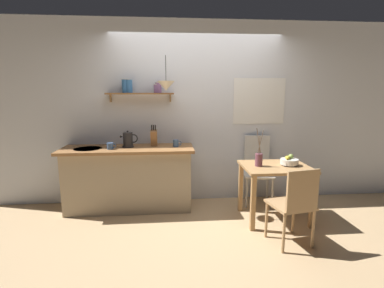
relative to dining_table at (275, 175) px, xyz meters
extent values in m
plane|color=tan|center=(-0.95, 0.20, -0.60)|extent=(14.00, 14.00, 0.00)
cube|color=silver|center=(-0.75, 0.85, 0.75)|extent=(6.80, 0.10, 2.70)
cube|color=white|center=(0.00, 0.79, 0.93)|extent=(0.79, 0.01, 0.69)
cube|color=silver|center=(0.00, 0.79, 0.93)|extent=(0.73, 0.01, 0.63)
cube|color=tan|center=(-1.95, 0.52, -0.17)|extent=(1.74, 0.52, 0.86)
cube|color=#9E6B3D|center=(-1.95, 0.50, 0.29)|extent=(1.83, 0.63, 0.04)
cylinder|color=#B7BABF|center=(-2.49, 0.48, 0.30)|extent=(0.38, 0.38, 0.01)
cube|color=brown|center=(-1.77, 0.69, 1.05)|extent=(0.96, 0.18, 0.02)
cube|color=#99754C|center=(-2.20, 0.77, 0.99)|extent=(0.02, 0.06, 0.12)
cube|color=#99754C|center=(-1.34, 0.77, 0.99)|extent=(0.02, 0.06, 0.12)
cylinder|color=#3366A3|center=(-1.98, 0.69, 1.15)|extent=(0.09, 0.09, 0.18)
cylinder|color=silver|center=(-1.98, 0.69, 1.25)|extent=(0.09, 0.09, 0.01)
cylinder|color=#3366A3|center=(-1.93, 0.69, 1.15)|extent=(0.10, 0.10, 0.18)
cylinder|color=silver|center=(-1.93, 0.69, 1.25)|extent=(0.10, 0.10, 0.01)
cylinder|color=#7F5689|center=(-1.54, 0.69, 1.12)|extent=(0.08, 0.08, 0.11)
cylinder|color=silver|center=(-1.54, 0.69, 1.18)|extent=(0.08, 0.08, 0.01)
cylinder|color=#7F5689|center=(-1.51, 0.69, 1.13)|extent=(0.09, 0.09, 0.14)
cylinder|color=silver|center=(-1.51, 0.69, 1.20)|extent=(0.10, 0.10, 0.01)
cube|color=tan|center=(0.00, 0.00, 0.12)|extent=(0.85, 0.70, 0.03)
cube|color=tan|center=(-0.38, -0.30, -0.25)|extent=(0.06, 0.06, 0.70)
cube|color=tan|center=(0.38, -0.30, -0.25)|extent=(0.06, 0.06, 0.70)
cube|color=tan|center=(-0.38, 0.30, -0.25)|extent=(0.06, 0.06, 0.70)
cube|color=tan|center=(0.38, 0.30, -0.25)|extent=(0.06, 0.06, 0.70)
cube|color=tan|center=(-0.05, -0.61, -0.15)|extent=(0.49, 0.48, 0.03)
cube|color=tan|center=(-0.02, -0.80, 0.08)|extent=(0.37, 0.10, 0.43)
cylinder|color=tan|center=(0.09, -0.41, -0.38)|extent=(0.03, 0.03, 0.43)
cylinder|color=tan|center=(-0.27, -0.48, -0.38)|extent=(0.03, 0.03, 0.43)
cylinder|color=tan|center=(0.16, -0.75, -0.38)|extent=(0.03, 0.03, 0.43)
cylinder|color=tan|center=(-0.20, -0.82, -0.38)|extent=(0.03, 0.03, 0.43)
cube|color=silver|center=(-0.05, 0.54, -0.15)|extent=(0.48, 0.46, 0.03)
cube|color=silver|center=(-0.03, 0.73, 0.14)|extent=(0.38, 0.08, 0.55)
cylinder|color=silver|center=(-0.26, 0.39, -0.38)|extent=(0.03, 0.03, 0.44)
cylinder|color=silver|center=(0.11, 0.34, -0.38)|extent=(0.03, 0.03, 0.44)
cylinder|color=silver|center=(-0.21, 0.74, -0.38)|extent=(0.03, 0.03, 0.44)
cylinder|color=silver|center=(0.16, 0.68, -0.38)|extent=(0.03, 0.03, 0.44)
cylinder|color=silver|center=(0.18, 0.01, 0.14)|extent=(0.10, 0.10, 0.01)
cylinder|color=silver|center=(0.18, 0.01, 0.18)|extent=(0.23, 0.23, 0.07)
ellipsoid|color=yellow|center=(0.15, 0.01, 0.23)|extent=(0.11, 0.14, 0.04)
sphere|color=#8EA84C|center=(0.22, 0.05, 0.24)|extent=(0.07, 0.07, 0.07)
cylinder|color=brown|center=(-0.23, 0.00, 0.21)|extent=(0.09, 0.09, 0.16)
cylinder|color=brown|center=(-0.24, 0.01, 0.46)|extent=(0.07, 0.03, 0.33)
cylinder|color=brown|center=(-0.23, 0.00, 0.41)|extent=(0.01, 0.03, 0.24)
cylinder|color=brown|center=(-0.22, -0.01, 0.45)|extent=(0.07, 0.03, 0.30)
cylinder|color=black|center=(-1.95, 0.52, 0.31)|extent=(0.16, 0.16, 0.02)
cylinder|color=#232326|center=(-1.95, 0.52, 0.42)|extent=(0.13, 0.13, 0.19)
sphere|color=black|center=(-1.95, 0.52, 0.53)|extent=(0.02, 0.02, 0.02)
cone|color=#232326|center=(-2.03, 0.52, 0.46)|extent=(0.04, 0.04, 0.04)
torus|color=black|center=(-1.87, 0.52, 0.43)|extent=(0.12, 0.02, 0.12)
cube|color=#9E6B3D|center=(-1.59, 0.61, 0.42)|extent=(0.09, 0.16, 0.23)
cylinder|color=black|center=(-1.61, 0.57, 0.57)|extent=(0.02, 0.03, 0.08)
cylinder|color=black|center=(-1.59, 0.57, 0.57)|extent=(0.02, 0.03, 0.08)
cylinder|color=black|center=(-1.56, 0.57, 0.57)|extent=(0.02, 0.03, 0.08)
cylinder|color=#3D5B89|center=(-2.17, 0.40, 0.35)|extent=(0.09, 0.09, 0.09)
torus|color=#3D5B89|center=(-2.12, 0.40, 0.35)|extent=(0.06, 0.01, 0.06)
cylinder|color=#3D5B89|center=(-1.28, 0.50, 0.36)|extent=(0.08, 0.08, 0.10)
torus|color=#3D5B89|center=(-1.23, 0.50, 0.36)|extent=(0.07, 0.01, 0.07)
cylinder|color=black|center=(-1.40, 0.37, 1.38)|extent=(0.01, 0.01, 0.33)
cone|color=beige|center=(-1.40, 0.37, 1.15)|extent=(0.23, 0.23, 0.12)
sphere|color=white|center=(-1.40, 0.37, 1.11)|extent=(0.04, 0.04, 0.04)
camera|label=1|loc=(-1.39, -3.50, 1.08)|focal=26.86mm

